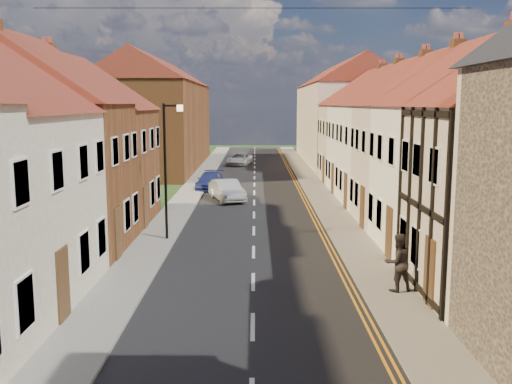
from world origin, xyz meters
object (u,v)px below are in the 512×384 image
car_distant (240,159)px  pedestrian_right (398,262)px  lamppost (167,163)px  car_far (210,181)px  car_mid (227,190)px

car_distant → pedestrian_right: 39.82m
pedestrian_right → car_distant: bearing=-96.0°
lamppost → car_distant: bearing=85.9°
car_distant → pedestrian_right: (6.15, -39.34, 0.45)m
car_far → car_distant: car_distant is taller
lamppost → car_distant: lamppost is taller
car_far → pedestrian_right: (7.85, -23.12, 0.46)m
car_mid → car_far: bearing=87.2°
pedestrian_right → car_mid: bearing=-85.4°
lamppost → car_mid: (2.08, 10.80, -2.87)m
pedestrian_right → car_far: bearing=-86.1°
lamppost → pedestrian_right: (8.46, -7.27, -2.47)m
lamppost → car_far: (0.61, 15.85, -2.93)m
car_mid → car_far: 5.26m
car_far → pedestrian_right: bearing=-66.9°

